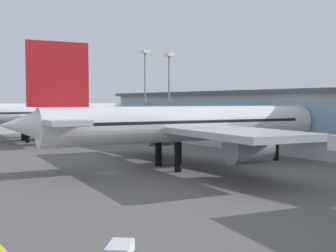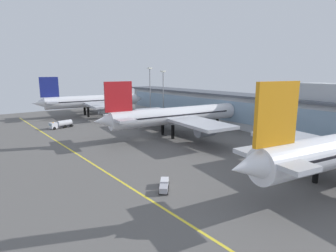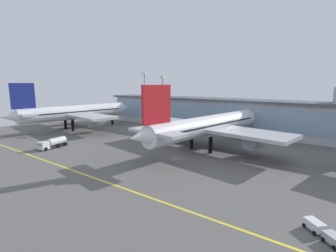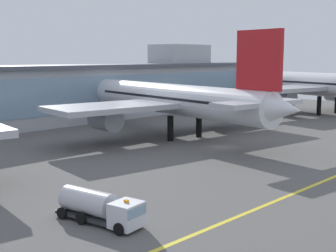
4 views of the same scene
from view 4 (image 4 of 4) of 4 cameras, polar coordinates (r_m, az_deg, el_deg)
ground_plane at (r=77.89m, az=6.58°, el=-2.60°), size 180.00×180.00×0.00m
terminal_building at (r=109.70m, az=-10.97°, el=4.22°), size 130.84×14.00×18.25m
airliner_near_right at (r=86.85m, az=0.70°, el=3.22°), size 49.04×57.14×18.94m
airliner_far_right at (r=129.47m, az=17.94°, el=4.83°), size 41.68×56.54×20.50m
fuel_tanker_truck at (r=42.97m, az=-8.18°, el=-9.83°), size 4.20×9.32×2.90m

